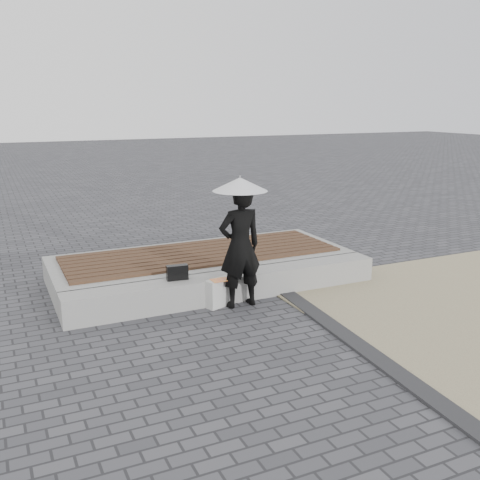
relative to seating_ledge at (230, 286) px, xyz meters
name	(u,v)px	position (x,y,z in m)	size (l,w,h in m)	color
ground	(281,338)	(0.00, -1.60, -0.20)	(80.00, 80.00, 0.00)	#49494E
edging_band	(353,341)	(0.75, -2.10, -0.18)	(0.25, 5.20, 0.04)	#2B2B2D
seating_ledge	(230,286)	(0.00, 0.00, 0.00)	(5.00, 0.45, 0.40)	gray
timber_platform	(202,266)	(0.00, 1.20, 0.00)	(5.00, 2.00, 0.40)	#A3A49F
timber_decking	(202,253)	(0.00, 1.20, 0.22)	(4.60, 1.60, 0.04)	#513722
woman	(240,246)	(0.01, -0.33, 0.71)	(0.66, 0.43, 1.81)	black
parasol	(240,184)	(0.01, -0.33, 1.61)	(0.78, 0.78, 1.00)	#BCBCC1
handbag	(177,272)	(-0.82, 0.05, 0.31)	(0.31, 0.11, 0.22)	black
canvas_tote	(219,293)	(-0.28, -0.23, 0.01)	(0.40, 0.17, 0.42)	silver
magazine	(220,280)	(-0.28, -0.28, 0.22)	(0.26, 0.19, 0.01)	#E8314E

